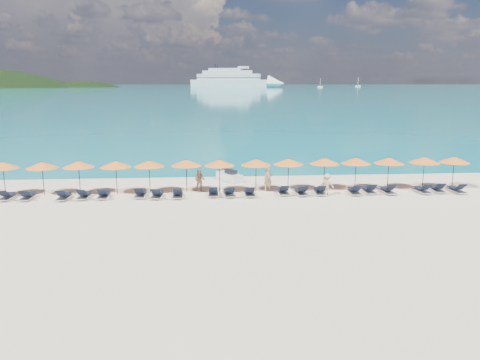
{
  "coord_description": "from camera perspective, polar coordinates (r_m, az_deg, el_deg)",
  "views": [
    {
      "loc": [
        -2.16,
        -26.14,
        7.4
      ],
      "look_at": [
        0.0,
        3.0,
        1.2
      ],
      "focal_mm": 35.0,
      "sensor_mm": 36.0,
      "label": 1
    }
  ],
  "objects": [
    {
      "name": "headland_small",
      "position": [
        605.98,
        -18.51,
        7.35
      ],
      "size": [
        162.0,
        126.0,
        85.5
      ],
      "color": "black",
      "rests_on": "ground"
    },
    {
      "name": "umbrella_10",
      "position": [
        33.19,
        13.97,
        2.29
      ],
      "size": [
        2.1,
        2.1,
        2.28
      ],
      "color": "black",
      "rests_on": "ground"
    },
    {
      "name": "lounger_7",
      "position": [
        30.64,
        -10.07,
        -1.73
      ],
      "size": [
        0.75,
        1.74,
        0.66
      ],
      "rotation": [
        0.0,
        0.0,
        -0.08
      ],
      "color": "silver",
      "rests_on": "ground"
    },
    {
      "name": "umbrella_13",
      "position": [
        35.92,
        24.68,
        2.26
      ],
      "size": [
        2.1,
        2.1,
        2.28
      ],
      "color": "black",
      "rests_on": "ground"
    },
    {
      "name": "cruise_ship",
      "position": [
        589.27,
        -0.26,
        12.09
      ],
      "size": [
        116.41,
        61.65,
        32.85
      ],
      "rotation": [
        0.0,
        0.0,
        -0.38
      ],
      "color": "silver",
      "rests_on": "ground"
    },
    {
      "name": "umbrella_1",
      "position": [
        33.16,
        -23.01,
        1.68
      ],
      "size": [
        2.1,
        2.1,
        2.28
      ],
      "color": "black",
      "rests_on": "ground"
    },
    {
      "name": "umbrella_0",
      "position": [
        34.16,
        -26.96,
        1.6
      ],
      "size": [
        2.1,
        2.1,
        2.28
      ],
      "color": "black",
      "rests_on": "ground"
    },
    {
      "name": "umbrella_6",
      "position": [
        31.46,
        -2.53,
        2.12
      ],
      "size": [
        2.1,
        2.1,
        2.28
      ],
      "color": "black",
      "rests_on": "ground"
    },
    {
      "name": "ground",
      "position": [
        27.25,
        0.47,
        -3.78
      ],
      "size": [
        1400.0,
        1400.0,
        0.0
      ],
      "primitive_type": "plane",
      "color": "beige"
    },
    {
      "name": "sailboat_far",
      "position": [
        650.92,
        14.18,
        11.08
      ],
      "size": [
        6.75,
        2.25,
        12.38
      ],
      "color": "silver",
      "rests_on": "ground"
    },
    {
      "name": "umbrella_2",
      "position": [
        32.62,
        -19.1,
        1.82
      ],
      "size": [
        2.1,
        2.1,
        2.28
      ],
      "color": "black",
      "rests_on": "ground"
    },
    {
      "name": "lounger_3",
      "position": [
        31.79,
        -20.65,
        -1.83
      ],
      "size": [
        0.67,
        1.72,
        0.66
      ],
      "rotation": [
        0.0,
        0.0,
        -0.03
      ],
      "color": "silver",
      "rests_on": "ground"
    },
    {
      "name": "lounger_17",
      "position": [
        32.88,
        17.5,
        -1.17
      ],
      "size": [
        0.74,
        1.74,
        0.66
      ],
      "rotation": [
        0.0,
        0.0,
        0.07
      ],
      "color": "silver",
      "rests_on": "ground"
    },
    {
      "name": "lounger_13",
      "position": [
        31.22,
        7.44,
        -1.39
      ],
      "size": [
        0.75,
        1.74,
        0.66
      ],
      "rotation": [
        0.0,
        0.0,
        0.08
      ],
      "color": "silver",
      "rests_on": "ground"
    },
    {
      "name": "umbrella_8",
      "position": [
        32.04,
        5.93,
        2.24
      ],
      "size": [
        2.1,
        2.1,
        2.28
      ],
      "color": "black",
      "rests_on": "ground"
    },
    {
      "name": "lounger_15",
      "position": [
        32.07,
        13.75,
        -1.28
      ],
      "size": [
        0.72,
        1.73,
        0.66
      ],
      "rotation": [
        0.0,
        0.0,
        -0.06
      ],
      "color": "silver",
      "rests_on": "ground"
    },
    {
      "name": "lounger_14",
      "position": [
        31.54,
        9.7,
        -1.32
      ],
      "size": [
        0.74,
        1.74,
        0.66
      ],
      "rotation": [
        0.0,
        0.0,
        -0.07
      ],
      "color": "silver",
      "rests_on": "ground"
    },
    {
      "name": "beachgoer_a",
      "position": [
        31.92,
        3.43,
        0.12
      ],
      "size": [
        0.73,
        0.6,
        1.71
      ],
      "primitive_type": "imported",
      "rotation": [
        0.0,
        0.0,
        0.36
      ],
      "color": "tan",
      "rests_on": "ground"
    },
    {
      "name": "jetski",
      "position": [
        35.32,
        -1.29,
        0.47
      ],
      "size": [
        2.0,
        2.53,
        0.86
      ],
      "rotation": [
        0.0,
        0.0,
        0.53
      ],
      "color": "white",
      "rests_on": "ground"
    },
    {
      "name": "lounger_1",
      "position": [
        33.22,
        -26.49,
        -1.76
      ],
      "size": [
        0.62,
        1.7,
        0.66
      ],
      "rotation": [
        0.0,
        0.0,
        0.0
      ],
      "color": "silver",
      "rests_on": "ground"
    },
    {
      "name": "lounger_5",
      "position": [
        31.34,
        -16.27,
        -1.73
      ],
      "size": [
        0.66,
        1.71,
        0.66
      ],
      "rotation": [
        0.0,
        0.0,
        0.02
      ],
      "color": "silver",
      "rests_on": "ground"
    },
    {
      "name": "umbrella_5",
      "position": [
        31.62,
        -6.57,
        2.1
      ],
      "size": [
        2.1,
        2.1,
        2.28
      ],
      "color": "black",
      "rests_on": "ground"
    },
    {
      "name": "umbrella_9",
      "position": [
        32.63,
        10.29,
        2.29
      ],
      "size": [
        2.1,
        2.1,
        2.28
      ],
      "color": "black",
      "rests_on": "ground"
    },
    {
      "name": "lounger_11",
      "position": [
        30.67,
        1.17,
        -1.53
      ],
      "size": [
        0.62,
        1.7,
        0.66
      ],
      "rotation": [
        0.0,
        0.0,
        0.0
      ],
      "color": "silver",
      "rests_on": "ground"
    },
    {
      "name": "umbrella_3",
      "position": [
        31.94,
        -14.92,
        1.87
      ],
      "size": [
        2.1,
        2.1,
        2.28
      ],
      "color": "black",
      "rests_on": "ground"
    },
    {
      "name": "beachgoer_b",
      "position": [
        32.03,
        -4.94,
        -0.0
      ],
      "size": [
        0.83,
        0.58,
        1.55
      ],
      "primitive_type": "imported",
      "rotation": [
        0.0,
        0.0,
        -0.21
      ],
      "color": "tan",
      "rests_on": "ground"
    },
    {
      "name": "sailboat_near",
      "position": [
        571.53,
        9.75,
        11.18
      ],
      "size": [
        5.81,
        1.94,
        10.65
      ],
      "color": "silver",
      "rests_on": "ground"
    },
    {
      "name": "lounger_18",
      "position": [
        33.79,
        21.3,
        -1.09
      ],
      "size": [
        0.71,
        1.73,
        0.66
      ],
      "rotation": [
        0.0,
        0.0,
        0.06
      ],
      "color": "silver",
      "rests_on": "ground"
    },
    {
      "name": "beachgoer_c",
      "position": [
        31.32,
        10.55,
        -0.54
      ],
      "size": [
        1.03,
        0.76,
        1.44
      ],
      "primitive_type": "imported",
      "rotation": [
        0.0,
        0.0,
        2.74
      ],
      "color": "tan",
      "rests_on": "ground"
    },
    {
      "name": "lounger_8",
      "position": [
        30.53,
        -7.59,
        -1.7
      ],
      "size": [
        0.64,
        1.71,
        0.66
      ],
      "rotation": [
        0.0,
        0.0,
        0.01
      ],
      "color": "silver",
      "rests_on": "ground"
    },
    {
      "name": "sea",
      "position": [
        686.18,
        -4.14,
        11.33
      ],
      "size": [
        1600.0,
        1300.0,
        0.01
      ],
      "primitive_type": "cube",
      "color": "#1FA9B2",
      "rests_on": "ground"
    },
    {
      "name": "lounger_16",
      "position": [
        32.61,
        15.42,
        -1.15
      ],
      "size": [
        0.64,
        1.71,
        0.66
      ],
      "rotation": [
        0.0,
        0.0,
        0.01
      ],
      "color": "silver",
      "rests_on": "ground"
    },
    {
      "name": "umbrella_4",
      "position": [
        31.7,
        -11.02,
        1.98
      ],
      "size": [
        2.1,
        2.1,
        2.28
      ],
      "color": "black",
      "rests_on": "ground"
    },
    {
      "name": "umbrella_7",
      "position": [
        31.63,
        1.97,
        2.18
      ],
      "size": [
        2.1,
        2.1,
        2.28
      ],
      "color": "black",
      "rests_on": "ground"
    },
    {
      "name": "lounger_4",
      "position": [
        31.63,
        -18.47,
        -1.74
      ],
      "size": [
        0.67,
        1.72,
        0.66
      ],
      "rotation": [
        0.0,
        0.0,
        -0.03
      ],
      "color": "silver",
      "rests_on": "ground"
    },
    {
      "name": "lounger_19",
      "position": [
        34.49,
        22.89,
        -0.97
      ],
      "size": [
        0.77,
        1.75,
        0.66
      ],
      "rotation": [
        0.0,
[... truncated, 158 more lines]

